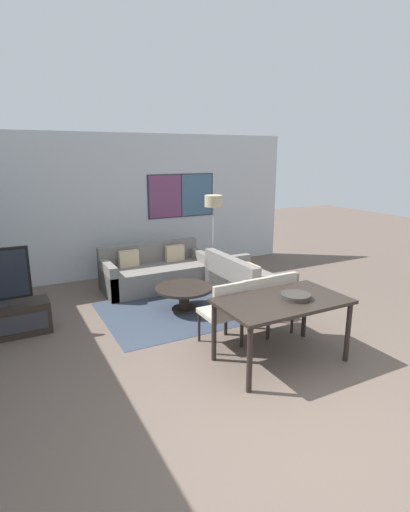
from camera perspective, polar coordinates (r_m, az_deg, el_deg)
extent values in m
plane|color=brown|center=(4.04, 13.93, -22.60)|extent=(24.00, 24.00, 0.00)
cube|color=silver|center=(8.13, -11.54, 7.01)|extent=(7.41, 0.06, 2.80)
cube|color=#2D2D33|center=(8.50, -3.40, 8.60)|extent=(1.50, 0.01, 0.90)
cube|color=#753D66|center=(8.36, -5.69, 8.45)|extent=(0.71, 0.02, 0.86)
cube|color=#426684|center=(8.65, -1.16, 8.72)|extent=(0.71, 0.02, 0.86)
cube|color=#333D4C|center=(6.41, -2.98, -7.63)|extent=(2.51, 1.90, 0.01)
cube|color=slate|center=(7.39, -6.95, -2.98)|extent=(1.92, 0.88, 0.42)
cube|color=slate|center=(7.67, -7.96, -0.97)|extent=(1.92, 0.16, 0.78)
cube|color=slate|center=(7.12, -13.70, -3.22)|extent=(0.14, 0.88, 0.60)
cube|color=slate|center=(7.71, -0.77, -1.44)|extent=(0.14, 0.88, 0.60)
cube|color=#C6B289|center=(7.32, -10.85, -0.37)|extent=(0.36, 0.12, 0.30)
cube|color=#C6B289|center=(7.62, -4.35, 0.43)|extent=(0.36, 0.12, 0.30)
cube|color=slate|center=(6.80, 6.23, -4.51)|extent=(0.88, 1.49, 0.42)
cube|color=slate|center=(6.56, 3.64, -3.52)|extent=(0.16, 1.49, 0.78)
cube|color=slate|center=(6.26, 9.69, -5.46)|extent=(0.88, 0.14, 0.60)
cube|color=slate|center=(7.32, 3.32, -2.35)|extent=(0.88, 0.14, 0.60)
cube|color=#C6B289|center=(6.33, 6.61, -2.54)|extent=(0.12, 0.36, 0.30)
cylinder|color=black|center=(6.40, -2.98, -7.54)|extent=(0.41, 0.41, 0.03)
cylinder|color=black|center=(6.35, -3.00, -6.24)|extent=(0.16, 0.16, 0.34)
cylinder|color=black|center=(6.28, -3.02, -4.62)|extent=(0.90, 0.90, 0.04)
cube|color=black|center=(4.72, 10.99, -6.35)|extent=(1.51, 0.87, 0.04)
cylinder|color=black|center=(4.23, 6.39, -14.52)|extent=(0.06, 0.06, 0.73)
cylinder|color=black|center=(5.06, 19.73, -10.24)|extent=(0.06, 0.06, 0.73)
cylinder|color=black|center=(4.79, 1.29, -10.75)|extent=(0.06, 0.06, 0.73)
cylinder|color=black|center=(5.55, 14.03, -7.61)|extent=(0.06, 0.06, 0.73)
cube|color=#B2A899|center=(5.15, 2.16, -8.12)|extent=(0.46, 0.46, 0.06)
cube|color=#B2A899|center=(4.90, 3.39, -6.36)|extent=(0.42, 0.05, 0.42)
cylinder|color=black|center=(4.99, 1.27, -11.77)|extent=(0.04, 0.04, 0.40)
cylinder|color=black|center=(5.18, 5.21, -10.82)|extent=(0.04, 0.04, 0.40)
cylinder|color=black|center=(5.31, -0.85, -10.09)|extent=(0.04, 0.04, 0.40)
cylinder|color=black|center=(5.49, 2.92, -9.27)|extent=(0.04, 0.04, 0.40)
cube|color=#B2A899|center=(5.37, 6.03, -7.21)|extent=(0.46, 0.46, 0.06)
cube|color=#B2A899|center=(5.13, 7.37, -5.47)|extent=(0.42, 0.05, 0.42)
cylinder|color=black|center=(5.21, 5.33, -10.69)|extent=(0.04, 0.04, 0.40)
cylinder|color=black|center=(5.42, 8.94, -9.77)|extent=(0.04, 0.04, 0.40)
cylinder|color=black|center=(5.52, 3.05, -9.16)|extent=(0.04, 0.04, 0.40)
cylinder|color=black|center=(5.72, 6.54, -8.37)|extent=(0.04, 0.04, 0.40)
cube|color=#B2A899|center=(5.61, 9.59, -6.37)|extent=(0.46, 0.46, 0.06)
cube|color=#B2A899|center=(5.38, 11.01, -4.66)|extent=(0.42, 0.05, 0.42)
cylinder|color=black|center=(5.44, 9.06, -9.67)|extent=(0.04, 0.04, 0.40)
cylinder|color=black|center=(5.67, 12.35, -8.80)|extent=(0.04, 0.04, 0.40)
cylinder|color=black|center=(5.74, 6.67, -8.28)|extent=(0.04, 0.04, 0.40)
cylinder|color=black|center=(5.96, 9.88, -7.52)|extent=(0.04, 0.04, 0.40)
cylinder|color=#332D28|center=(4.76, 12.82, -5.64)|extent=(0.34, 0.34, 0.06)
torus|color=#332D28|center=(4.75, 12.84, -5.39)|extent=(0.34, 0.34, 0.02)
cylinder|color=#2D2D33|center=(8.03, 1.17, -2.94)|extent=(0.28, 0.28, 0.02)
cylinder|color=#B7B7BC|center=(7.85, 1.19, 2.01)|extent=(0.03, 0.03, 1.39)
cylinder|color=#C6B289|center=(7.72, 1.22, 7.87)|extent=(0.34, 0.34, 0.22)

